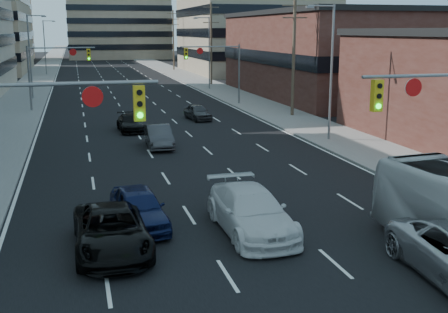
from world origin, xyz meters
TOP-DOWN VIEW (x-y plane):
  - road_surface at (0.00, 130.00)m, footprint 18.00×300.00m
  - sidewalk_left at (-11.50, 130.00)m, footprint 5.00×300.00m
  - sidewalk_right at (11.50, 130.00)m, footprint 5.00×300.00m
  - storefront_right_mid at (24.00, 50.00)m, footprint 20.00×30.00m
  - office_right_far at (25.00, 88.00)m, footprint 22.00×28.00m
  - bg_block_right at (32.00, 130.00)m, footprint 22.00×22.00m
  - signal_near_left at (-7.45, 8.00)m, footprint 6.59×0.33m
  - signal_far_left at (-7.68, 45.00)m, footprint 6.09×0.33m
  - signal_far_right at (7.68, 45.00)m, footprint 6.09×0.33m
  - utility_pole_block at (12.20, 36.00)m, footprint 2.20×0.28m
  - utility_pole_midblock at (12.20, 66.00)m, footprint 2.20×0.28m
  - utility_pole_distant at (12.20, 96.00)m, footprint 2.20×0.28m
  - streetlight_left_mid at (-10.34, 55.00)m, footprint 2.03×0.22m
  - streetlight_left_far at (-10.34, 90.00)m, footprint 2.03×0.22m
  - streetlight_right_near at (10.34, 25.00)m, footprint 2.03×0.22m
  - streetlight_right_far at (10.34, 60.00)m, footprint 2.03×0.22m
  - black_pickup at (-5.08, 8.92)m, footprint 2.50×5.34m
  - white_van at (0.04, 9.46)m, footprint 2.40×5.71m
  - sedan_blue at (-3.92, 11.13)m, footprint 2.16×4.60m
  - sedan_grey_center at (-0.98, 25.84)m, footprint 1.61×4.35m
  - sedan_black_far at (-2.15, 32.29)m, footprint 1.92×4.36m
  - sedan_grey_right at (3.85, 36.37)m, footprint 2.01×3.96m

SIDE VIEW (x-z plane):
  - road_surface at x=0.00m, z-range 0.00..0.02m
  - sidewalk_left at x=-11.50m, z-range 0.00..0.15m
  - sidewalk_right at x=11.50m, z-range 0.00..0.15m
  - sedan_black_far at x=-2.15m, z-range 0.00..1.25m
  - sedan_grey_right at x=3.85m, z-range 0.00..1.29m
  - sedan_grey_center at x=-0.98m, z-range 0.00..1.42m
  - black_pickup at x=-5.08m, z-range 0.00..1.48m
  - sedan_blue at x=-3.92m, z-range 0.00..1.52m
  - white_van at x=0.04m, z-range 0.00..1.65m
  - signal_far_left at x=-7.68m, z-range 1.30..7.30m
  - signal_far_right at x=7.68m, z-range 1.30..7.30m
  - signal_near_left at x=-7.45m, z-range 1.33..7.33m
  - storefront_right_mid at x=24.00m, z-range 0.00..9.00m
  - streetlight_left_mid at x=-10.34m, z-range 0.55..9.55m
  - streetlight_left_far at x=-10.34m, z-range 0.55..9.55m
  - streetlight_right_near at x=10.34m, z-range 0.55..9.55m
  - streetlight_right_far at x=10.34m, z-range 0.55..9.55m
  - utility_pole_block at x=12.20m, z-range 0.28..11.28m
  - utility_pole_midblock at x=12.20m, z-range 0.28..11.28m
  - utility_pole_distant at x=12.20m, z-range 0.28..11.28m
  - bg_block_right at x=32.00m, z-range 0.00..12.00m
  - office_right_far at x=25.00m, z-range 0.00..14.00m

